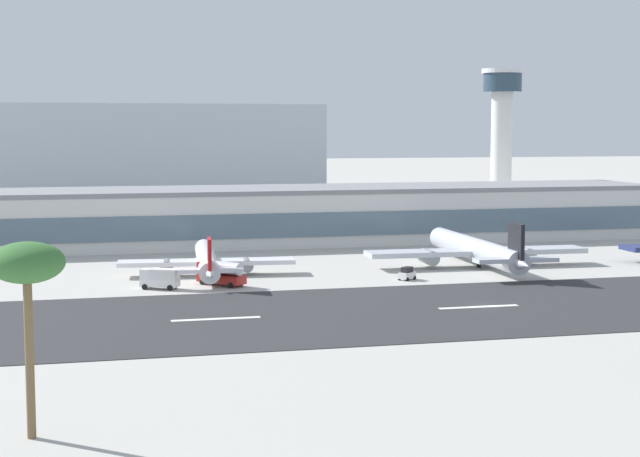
{
  "coord_description": "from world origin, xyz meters",
  "views": [
    {
      "loc": [
        -56.78,
        -130.4,
        25.31
      ],
      "look_at": [
        -13.51,
        45.6,
        7.06
      ],
      "focal_mm": 55.56,
      "sensor_mm": 36.0,
      "label": 1
    }
  ],
  "objects_px": {
    "distant_hotel_block": "(108,157)",
    "service_fuel_truck_2": "(221,273)",
    "airliner_black_tail_gate_2": "(479,251)",
    "palm_tree_0": "(27,268)",
    "terminal_building": "(286,215)",
    "airliner_red_tail_gate_1": "(207,261)",
    "service_box_truck_1": "(160,278)",
    "control_tower": "(502,129)",
    "service_baggage_tug_0": "(407,274)"
  },
  "relations": [
    {
      "from": "terminal_building",
      "to": "service_box_truck_1",
      "type": "relative_size",
      "value": 26.52
    },
    {
      "from": "terminal_building",
      "to": "service_box_truck_1",
      "type": "bearing_deg",
      "value": -119.08
    },
    {
      "from": "control_tower",
      "to": "distant_hotel_block",
      "type": "bearing_deg",
      "value": 145.49
    },
    {
      "from": "terminal_building",
      "to": "palm_tree_0",
      "type": "xyz_separation_m",
      "value": [
        -49.32,
        -133.34,
        7.97
      ]
    },
    {
      "from": "service_fuel_truck_2",
      "to": "distant_hotel_block",
      "type": "bearing_deg",
      "value": -37.03
    },
    {
      "from": "terminal_building",
      "to": "airliner_red_tail_gate_1",
      "type": "height_order",
      "value": "terminal_building"
    },
    {
      "from": "distant_hotel_block",
      "to": "airliner_red_tail_gate_1",
      "type": "distance_m",
      "value": 147.99
    },
    {
      "from": "service_box_truck_1",
      "to": "service_fuel_truck_2",
      "type": "xyz_separation_m",
      "value": [
        9.98,
        1.38,
        0.24
      ]
    },
    {
      "from": "terminal_building",
      "to": "service_fuel_truck_2",
      "type": "height_order",
      "value": "terminal_building"
    },
    {
      "from": "service_fuel_truck_2",
      "to": "control_tower",
      "type": "bearing_deg",
      "value": -86.71
    },
    {
      "from": "distant_hotel_block",
      "to": "service_box_truck_1",
      "type": "relative_size",
      "value": 20.82
    },
    {
      "from": "terminal_building",
      "to": "airliner_red_tail_gate_1",
      "type": "xyz_separation_m",
      "value": [
        -23.74,
        -46.67,
        -3.6
      ]
    },
    {
      "from": "airliner_red_tail_gate_1",
      "to": "airliner_black_tail_gate_2",
      "type": "distance_m",
      "value": 49.92
    },
    {
      "from": "control_tower",
      "to": "service_fuel_truck_2",
      "type": "distance_m",
      "value": 127.02
    },
    {
      "from": "distant_hotel_block",
      "to": "service_fuel_truck_2",
      "type": "height_order",
      "value": "distant_hotel_block"
    },
    {
      "from": "airliner_red_tail_gate_1",
      "to": "service_fuel_truck_2",
      "type": "bearing_deg",
      "value": -169.72
    },
    {
      "from": "control_tower",
      "to": "service_fuel_truck_2",
      "type": "xyz_separation_m",
      "value": [
        -88.33,
        -88.25,
        -23.31
      ]
    },
    {
      "from": "airliner_red_tail_gate_1",
      "to": "service_baggage_tug_0",
      "type": "distance_m",
      "value": 34.59
    },
    {
      "from": "distant_hotel_block",
      "to": "airliner_black_tail_gate_2",
      "type": "relative_size",
      "value": 2.89
    },
    {
      "from": "service_fuel_truck_2",
      "to": "airliner_red_tail_gate_1",
      "type": "bearing_deg",
      "value": -36.97
    },
    {
      "from": "control_tower",
      "to": "palm_tree_0",
      "type": "bearing_deg",
      "value": -125.0
    },
    {
      "from": "airliner_black_tail_gate_2",
      "to": "palm_tree_0",
      "type": "distance_m",
      "value": 114.6
    },
    {
      "from": "terminal_building",
      "to": "distant_hotel_block",
      "type": "height_order",
      "value": "distant_hotel_block"
    },
    {
      "from": "terminal_building",
      "to": "airliner_red_tail_gate_1",
      "type": "bearing_deg",
      "value": -116.96
    },
    {
      "from": "control_tower",
      "to": "terminal_building",
      "type": "bearing_deg",
      "value": -154.95
    },
    {
      "from": "distant_hotel_block",
      "to": "airliner_black_tail_gate_2",
      "type": "height_order",
      "value": "distant_hotel_block"
    },
    {
      "from": "service_baggage_tug_0",
      "to": "airliner_black_tail_gate_2",
      "type": "bearing_deg",
      "value": -5.95
    },
    {
      "from": "terminal_building",
      "to": "control_tower",
      "type": "distance_m",
      "value": 74.78
    },
    {
      "from": "service_baggage_tug_0",
      "to": "service_box_truck_1",
      "type": "relative_size",
      "value": 0.54
    },
    {
      "from": "terminal_building",
      "to": "service_baggage_tug_0",
      "type": "distance_m",
      "value": 60.14
    },
    {
      "from": "distant_hotel_block",
      "to": "airliner_red_tail_gate_1",
      "type": "xyz_separation_m",
      "value": [
        11.96,
        -146.84,
        -13.92
      ]
    },
    {
      "from": "service_baggage_tug_0",
      "to": "palm_tree_0",
      "type": "bearing_deg",
      "value": -166.83
    },
    {
      "from": "service_box_truck_1",
      "to": "control_tower",
      "type": "bearing_deg",
      "value": -111.92
    },
    {
      "from": "service_box_truck_1",
      "to": "palm_tree_0",
      "type": "distance_m",
      "value": 77.13
    },
    {
      "from": "distant_hotel_block",
      "to": "palm_tree_0",
      "type": "distance_m",
      "value": 233.92
    },
    {
      "from": "service_box_truck_1",
      "to": "palm_tree_0",
      "type": "height_order",
      "value": "palm_tree_0"
    },
    {
      "from": "distant_hotel_block",
      "to": "service_baggage_tug_0",
      "type": "bearing_deg",
      "value": -74.54
    },
    {
      "from": "airliner_black_tail_gate_2",
      "to": "service_box_truck_1",
      "type": "relative_size",
      "value": 7.21
    },
    {
      "from": "service_baggage_tug_0",
      "to": "service_fuel_truck_2",
      "type": "relative_size",
      "value": 0.43
    },
    {
      "from": "distant_hotel_block",
      "to": "airliner_black_tail_gate_2",
      "type": "distance_m",
      "value": 160.97
    },
    {
      "from": "distant_hotel_block",
      "to": "palm_tree_0",
      "type": "height_order",
      "value": "distant_hotel_block"
    },
    {
      "from": "airliner_black_tail_gate_2",
      "to": "service_box_truck_1",
      "type": "height_order",
      "value": "airliner_black_tail_gate_2"
    },
    {
      "from": "service_fuel_truck_2",
      "to": "palm_tree_0",
      "type": "xyz_separation_m",
      "value": [
        -26.48,
        -75.7,
        12.13
      ]
    },
    {
      "from": "control_tower",
      "to": "distant_hotel_block",
      "type": "distance_m",
      "value": 123.12
    },
    {
      "from": "terminal_building",
      "to": "service_baggage_tug_0",
      "type": "relative_size",
      "value": 48.92
    },
    {
      "from": "control_tower",
      "to": "airliner_red_tail_gate_1",
      "type": "height_order",
      "value": "control_tower"
    },
    {
      "from": "distant_hotel_block",
      "to": "control_tower",
      "type": "bearing_deg",
      "value": -34.51
    },
    {
      "from": "palm_tree_0",
      "to": "service_fuel_truck_2",
      "type": "bearing_deg",
      "value": 70.72
    },
    {
      "from": "service_baggage_tug_0",
      "to": "service_box_truck_1",
      "type": "height_order",
      "value": "service_box_truck_1"
    },
    {
      "from": "distant_hotel_block",
      "to": "service_fuel_truck_2",
      "type": "xyz_separation_m",
      "value": [
        12.87,
        -157.82,
        -14.48
      ]
    }
  ]
}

